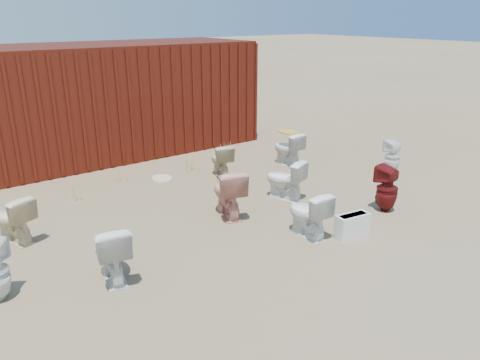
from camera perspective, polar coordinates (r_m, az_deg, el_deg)
ground at (r=7.08m, az=2.91°, el=-5.51°), size 100.00×100.00×0.00m
shipping_container at (r=11.07m, az=-14.56°, el=9.63°), size 6.00×2.40×2.40m
toilet_front_a at (r=5.77m, az=-15.44°, el=-8.43°), size 0.54×0.77×0.72m
toilet_front_pink at (r=7.26m, az=-1.47°, el=-1.50°), size 0.65×0.86×0.78m
toilet_front_c at (r=6.67m, az=8.30°, el=-4.10°), size 0.41×0.69×0.69m
toilet_front_maroon at (r=7.79m, az=17.49°, el=-1.02°), size 0.37×0.38×0.76m
toilet_front_e at (r=7.97m, az=5.50°, el=0.06°), size 0.59×0.77×0.69m
toilet_back_beige_left at (r=7.16m, az=-25.96°, el=-4.32°), size 0.60×0.76×0.68m
toilet_back_beige_right at (r=9.08m, az=-2.35°, el=2.44°), size 0.52×0.71×0.65m
toilet_back_yellowlid at (r=9.79m, az=5.84°, el=3.79°), size 0.42×0.70×0.70m
toilet_back_e at (r=9.73m, az=18.09°, el=2.71°), size 0.36×0.37×0.67m
yellow_lid at (r=9.70m, az=5.92°, el=5.85°), size 0.35×0.44×0.02m
loose_tank at (r=6.82m, az=13.51°, el=-5.47°), size 0.52×0.27×0.35m
loose_lid_near at (r=9.12m, az=-9.50°, el=0.18°), size 0.51×0.58×0.02m
loose_lid_far at (r=8.02m, az=-27.07°, el=-4.58°), size 0.41×0.50×0.02m
weed_clump_a at (r=8.50m, az=-19.62°, el=-1.22°), size 0.36×0.36×0.29m
weed_clump_b at (r=9.47m, az=-6.36°, el=1.91°), size 0.32×0.32×0.28m
weed_clump_c at (r=10.37m, az=-0.89°, el=3.79°), size 0.36×0.36×0.35m
weed_clump_d at (r=9.20m, az=-14.47°, el=0.67°), size 0.30×0.30×0.23m
weed_clump_e at (r=10.62m, az=-2.01°, el=3.93°), size 0.34×0.34×0.26m
weed_clump_f at (r=9.60m, az=15.92°, el=1.27°), size 0.28×0.28×0.21m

